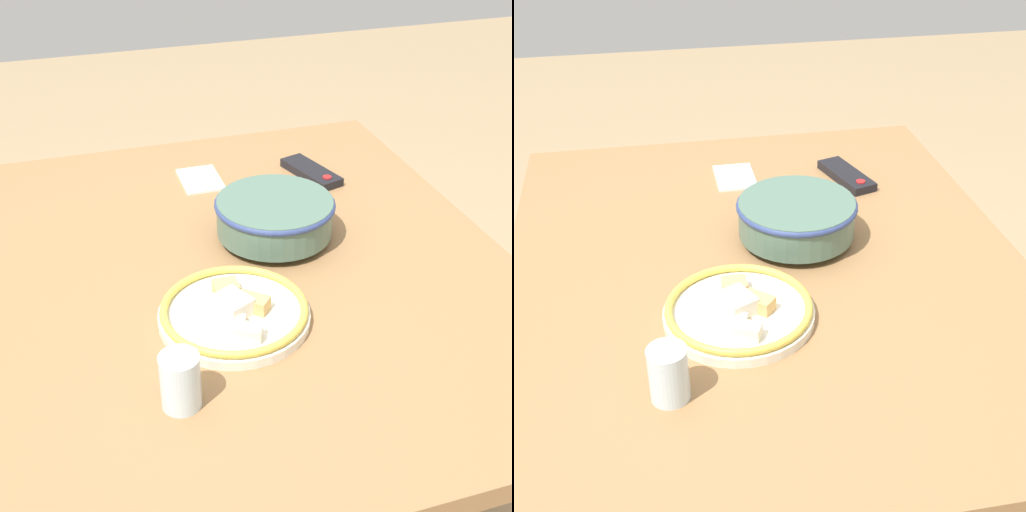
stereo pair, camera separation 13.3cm
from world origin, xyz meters
The scene contains 7 objects.
ground_plane centered at (0.00, 0.00, 0.00)m, with size 8.00×8.00×0.00m, color #9E8460.
dining_table centered at (0.00, 0.00, 0.67)m, with size 1.23×1.01×0.76m.
noodle_bowl centered at (-0.08, 0.07, 0.81)m, with size 0.25×0.25×0.09m.
food_plate centered at (0.16, -0.08, 0.77)m, with size 0.26×0.26×0.05m.
tv_remote centered at (-0.32, 0.25, 0.77)m, with size 0.18×0.11×0.02m.
drinking_glass centered at (0.34, -0.21, 0.80)m, with size 0.06×0.06×0.09m.
folded_napkin centered at (-0.38, -0.01, 0.76)m, with size 0.13×0.09×0.01m.
Camera 1 is at (1.11, -0.34, 1.52)m, focal length 50.00 mm.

